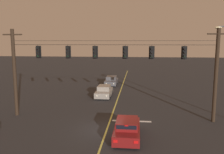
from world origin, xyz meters
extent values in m
plane|color=#28282B|center=(0.00, 0.00, 0.00)|extent=(180.00, 180.00, 0.00)
cube|color=#D1C64C|center=(0.00, 8.95, 0.00)|extent=(0.14, 60.00, 0.01)
cube|color=silver|center=(1.90, 2.35, 0.00)|extent=(3.40, 0.36, 0.01)
cylinder|color=#2D2116|center=(-8.91, 2.95, 4.00)|extent=(0.32, 0.32, 8.00)
cube|color=#2D2116|center=(-8.91, 2.95, 7.50)|extent=(1.80, 0.12, 0.12)
cylinder|color=slate|center=(-8.91, 2.95, 7.15)|extent=(0.12, 0.12, 0.18)
cylinder|color=#2D2116|center=(8.91, 2.95, 4.00)|extent=(0.32, 0.32, 8.00)
cube|color=#2D2116|center=(8.91, 2.95, 7.50)|extent=(1.80, 0.12, 0.12)
cylinder|color=slate|center=(8.91, 2.95, 7.15)|extent=(0.12, 0.12, 0.18)
cylinder|color=black|center=(0.00, 2.95, 6.60)|extent=(17.83, 0.03, 0.03)
cylinder|color=black|center=(0.00, 2.95, 6.95)|extent=(17.83, 0.02, 0.02)
cylinder|color=black|center=(-6.59, 2.95, 6.51)|extent=(0.04, 0.04, 0.18)
cube|color=black|center=(-6.59, 2.95, 5.94)|extent=(0.32, 0.26, 0.96)
cube|color=black|center=(-6.59, 3.10, 5.94)|extent=(0.48, 0.03, 1.12)
sphere|color=#380A0A|center=(-6.59, 2.79, 6.23)|extent=(0.17, 0.17, 0.17)
cylinder|color=black|center=(-6.59, 2.75, 6.27)|extent=(0.20, 0.10, 0.20)
sphere|color=#3D280A|center=(-6.59, 2.79, 5.94)|extent=(0.17, 0.17, 0.17)
cylinder|color=black|center=(-6.59, 2.75, 5.98)|extent=(0.20, 0.10, 0.20)
sphere|color=#1ED83F|center=(-6.59, 2.79, 5.65)|extent=(0.17, 0.17, 0.17)
cylinder|color=black|center=(-6.59, 2.75, 5.69)|extent=(0.20, 0.10, 0.20)
cylinder|color=black|center=(-3.84, 2.95, 6.51)|extent=(0.04, 0.04, 0.18)
cube|color=black|center=(-3.84, 2.95, 5.94)|extent=(0.32, 0.26, 0.96)
cube|color=black|center=(-3.84, 3.10, 5.94)|extent=(0.48, 0.03, 1.12)
sphere|color=#380A0A|center=(-3.84, 2.79, 6.23)|extent=(0.17, 0.17, 0.17)
cylinder|color=black|center=(-3.84, 2.75, 6.27)|extent=(0.20, 0.10, 0.20)
sphere|color=#3D280A|center=(-3.84, 2.79, 5.94)|extent=(0.17, 0.17, 0.17)
cylinder|color=black|center=(-3.84, 2.75, 5.98)|extent=(0.20, 0.10, 0.20)
sphere|color=#1ED83F|center=(-3.84, 2.79, 5.65)|extent=(0.17, 0.17, 0.17)
cylinder|color=black|center=(-3.84, 2.75, 5.69)|extent=(0.20, 0.10, 0.20)
cylinder|color=black|center=(-1.40, 2.95, 6.51)|extent=(0.04, 0.04, 0.18)
cube|color=black|center=(-1.40, 2.95, 5.94)|extent=(0.32, 0.26, 0.96)
cube|color=black|center=(-1.40, 3.10, 5.94)|extent=(0.48, 0.03, 1.12)
sphere|color=#380A0A|center=(-1.40, 2.79, 6.23)|extent=(0.17, 0.17, 0.17)
cylinder|color=black|center=(-1.40, 2.75, 6.27)|extent=(0.20, 0.10, 0.20)
sphere|color=#3D280A|center=(-1.40, 2.79, 5.94)|extent=(0.17, 0.17, 0.17)
cylinder|color=black|center=(-1.40, 2.75, 5.98)|extent=(0.20, 0.10, 0.20)
sphere|color=#1ED83F|center=(-1.40, 2.79, 5.65)|extent=(0.17, 0.17, 0.17)
cylinder|color=black|center=(-1.40, 2.75, 5.69)|extent=(0.20, 0.10, 0.20)
cylinder|color=black|center=(1.25, 2.95, 6.51)|extent=(0.04, 0.04, 0.18)
cube|color=black|center=(1.25, 2.95, 5.94)|extent=(0.32, 0.26, 0.96)
cube|color=black|center=(1.25, 3.10, 5.94)|extent=(0.48, 0.03, 1.12)
sphere|color=#380A0A|center=(1.25, 2.79, 6.23)|extent=(0.17, 0.17, 0.17)
cylinder|color=black|center=(1.25, 2.75, 6.27)|extent=(0.20, 0.10, 0.20)
sphere|color=#3D280A|center=(1.25, 2.79, 5.94)|extent=(0.17, 0.17, 0.17)
cylinder|color=black|center=(1.25, 2.75, 5.98)|extent=(0.20, 0.10, 0.20)
sphere|color=#1ED83F|center=(1.25, 2.79, 5.65)|extent=(0.17, 0.17, 0.17)
cylinder|color=black|center=(1.25, 2.75, 5.69)|extent=(0.20, 0.10, 0.20)
cylinder|color=black|center=(3.53, 2.95, 6.51)|extent=(0.04, 0.04, 0.18)
cube|color=black|center=(3.53, 2.95, 5.94)|extent=(0.32, 0.26, 0.96)
cube|color=black|center=(3.53, 3.10, 5.94)|extent=(0.48, 0.03, 1.12)
sphere|color=#380A0A|center=(3.53, 2.79, 6.23)|extent=(0.17, 0.17, 0.17)
cylinder|color=black|center=(3.53, 2.75, 6.27)|extent=(0.20, 0.10, 0.20)
sphere|color=#3D280A|center=(3.53, 2.79, 5.94)|extent=(0.17, 0.17, 0.17)
cylinder|color=black|center=(3.53, 2.75, 5.98)|extent=(0.20, 0.10, 0.20)
sphere|color=#1ED83F|center=(3.53, 2.79, 5.65)|extent=(0.17, 0.17, 0.17)
cylinder|color=black|center=(3.53, 2.75, 5.69)|extent=(0.20, 0.10, 0.20)
cylinder|color=black|center=(6.25, 2.95, 6.51)|extent=(0.04, 0.04, 0.18)
cube|color=black|center=(6.25, 2.95, 5.94)|extent=(0.32, 0.26, 0.96)
cube|color=black|center=(6.25, 3.10, 5.94)|extent=(0.48, 0.03, 1.12)
sphere|color=#380A0A|center=(6.25, 2.79, 6.23)|extent=(0.17, 0.17, 0.17)
cylinder|color=black|center=(6.25, 2.75, 6.27)|extent=(0.20, 0.10, 0.20)
sphere|color=#3D280A|center=(6.25, 2.79, 5.94)|extent=(0.17, 0.17, 0.17)
cylinder|color=black|center=(6.25, 2.75, 5.98)|extent=(0.20, 0.10, 0.20)
sphere|color=#1ED83F|center=(6.25, 2.79, 5.65)|extent=(0.17, 0.17, 0.17)
cylinder|color=black|center=(6.25, 2.75, 5.69)|extent=(0.20, 0.10, 0.20)
cube|color=maroon|center=(1.66, -1.29, 0.51)|extent=(1.80, 4.30, 0.68)
cube|color=maroon|center=(1.66, -1.41, 1.12)|extent=(1.51, 2.15, 0.54)
cube|color=black|center=(1.66, -0.47, 1.12)|extent=(1.40, 0.21, 0.48)
cube|color=black|center=(1.66, -2.47, 1.12)|extent=(1.37, 0.18, 0.46)
cylinder|color=black|center=(0.86, 0.05, 0.32)|extent=(0.22, 0.64, 0.64)
cylinder|color=black|center=(2.45, 0.05, 0.32)|extent=(0.22, 0.64, 0.64)
cylinder|color=black|center=(0.86, -2.62, 0.32)|extent=(0.22, 0.64, 0.64)
cylinder|color=black|center=(2.45, -2.62, 0.32)|extent=(0.22, 0.64, 0.64)
cube|color=red|center=(1.01, -3.45, 0.61)|extent=(0.28, 0.03, 0.18)
cube|color=red|center=(2.30, -3.45, 0.61)|extent=(0.28, 0.03, 0.18)
cube|color=red|center=(1.66, -2.58, 1.35)|extent=(0.24, 0.04, 0.06)
cube|color=gray|center=(-1.81, 11.43, 0.51)|extent=(1.80, 4.30, 0.68)
cube|color=gray|center=(-1.81, 11.55, 1.12)|extent=(1.51, 2.15, 0.54)
cube|color=black|center=(-1.81, 10.61, 1.12)|extent=(1.40, 0.21, 0.48)
cube|color=black|center=(-1.81, 12.61, 1.12)|extent=(1.37, 0.18, 0.46)
cylinder|color=black|center=(-1.01, 10.10, 0.32)|extent=(0.22, 0.64, 0.64)
cylinder|color=black|center=(-2.60, 10.10, 0.32)|extent=(0.22, 0.64, 0.64)
cylinder|color=black|center=(-1.01, 12.76, 0.32)|extent=(0.22, 0.64, 0.64)
cylinder|color=black|center=(-2.60, 12.76, 0.32)|extent=(0.22, 0.64, 0.64)
sphere|color=white|center=(-1.25, 9.26, 0.57)|extent=(0.20, 0.20, 0.20)
sphere|color=white|center=(-2.36, 9.26, 0.57)|extent=(0.20, 0.20, 0.20)
cube|color=#4C4C51|center=(-1.78, 19.71, 0.51)|extent=(1.80, 4.30, 0.68)
cube|color=#4C4C51|center=(-1.78, 19.83, 1.12)|extent=(1.51, 2.15, 0.54)
cube|color=black|center=(-1.78, 18.89, 1.12)|extent=(1.40, 0.21, 0.48)
cube|color=black|center=(-1.78, 20.89, 1.12)|extent=(1.37, 0.18, 0.46)
cylinder|color=black|center=(-0.99, 18.38, 0.32)|extent=(0.22, 0.64, 0.64)
cylinder|color=black|center=(-2.57, 18.38, 0.32)|extent=(0.22, 0.64, 0.64)
cylinder|color=black|center=(-0.99, 21.04, 0.32)|extent=(0.22, 0.64, 0.64)
cylinder|color=black|center=(-2.57, 21.04, 0.32)|extent=(0.22, 0.64, 0.64)
sphere|color=white|center=(-1.22, 17.54, 0.57)|extent=(0.20, 0.20, 0.20)
sphere|color=white|center=(-2.34, 17.54, 0.57)|extent=(0.20, 0.20, 0.20)
ellipsoid|color=beige|center=(9.00, 3.38, 8.02)|extent=(0.56, 0.30, 0.22)
camera|label=1|loc=(2.32, -17.81, 6.88)|focal=38.42mm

